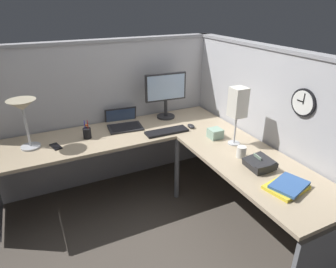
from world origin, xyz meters
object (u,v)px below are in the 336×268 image
(cell_phone, at_px, (56,146))
(tissue_box, at_px, (215,133))
(book_stack, at_px, (287,186))
(wall_clock, at_px, (304,103))
(coffee_mug, at_px, (241,152))
(keyboard, at_px, (167,131))
(desk_lamp_dome, at_px, (23,109))
(monitor, at_px, (166,92))
(desk_lamp_paper, at_px, (238,104))
(pen_cup, at_px, (87,133))
(office_phone, at_px, (260,164))
(laptop, at_px, (123,123))
(computer_mouse, at_px, (191,126))

(cell_phone, height_order, tissue_box, tissue_box)
(book_stack, bearing_deg, wall_clock, 38.64)
(coffee_mug, relative_size, tissue_box, 0.80)
(keyboard, relative_size, desk_lamp_dome, 0.97)
(monitor, height_order, desk_lamp_paper, desk_lamp_paper)
(desk_lamp_dome, distance_m, wall_clock, 2.28)
(pen_cup, distance_m, office_phone, 1.59)
(desk_lamp_dome, bearing_deg, office_phone, -36.34)
(office_phone, height_order, wall_clock, wall_clock)
(desk_lamp_paper, bearing_deg, keyboard, 132.01)
(cell_phone, bearing_deg, desk_lamp_dome, 141.37)
(laptop, height_order, keyboard, laptop)
(keyboard, xyz_separation_m, office_phone, (0.36, -0.93, 0.03))
(monitor, height_order, coffee_mug, monitor)
(computer_mouse, bearing_deg, coffee_mug, -84.82)
(monitor, height_order, desk_lamp_dome, monitor)
(monitor, xyz_separation_m, pen_cup, (-0.91, -0.16, -0.24))
(keyboard, height_order, book_stack, book_stack)
(wall_clock, bearing_deg, monitor, 112.99)
(pen_cup, xyz_separation_m, tissue_box, (1.10, -0.53, -0.01))
(pen_cup, bearing_deg, book_stack, -53.31)
(coffee_mug, xyz_separation_m, wall_clock, (0.38, -0.20, 0.44))
(pen_cup, height_order, cell_phone, pen_cup)
(cell_phone, bearing_deg, computer_mouse, -21.19)
(desk_lamp_paper, bearing_deg, pen_cup, 148.95)
(pen_cup, bearing_deg, monitor, 10.12)
(laptop, distance_m, office_phone, 1.48)
(pen_cup, bearing_deg, office_phone, -46.41)
(office_phone, bearing_deg, monitor, 98.16)
(cell_phone, bearing_deg, pen_cup, -2.20)
(keyboard, height_order, coffee_mug, coffee_mug)
(cell_phone, bearing_deg, wall_clock, -46.19)
(computer_mouse, height_order, book_stack, book_stack)
(laptop, relative_size, book_stack, 1.27)
(desk_lamp_dome, bearing_deg, pen_cup, -2.62)
(computer_mouse, height_order, cell_phone, computer_mouse)
(pen_cup, height_order, wall_clock, wall_clock)
(computer_mouse, bearing_deg, pen_cup, 168.01)
(laptop, distance_m, wall_clock, 1.74)
(wall_clock, bearing_deg, desk_lamp_dome, 149.24)
(office_phone, height_order, coffee_mug, office_phone)
(desk_lamp_dome, distance_m, office_phone, 2.01)
(desk_lamp_paper, bearing_deg, desk_lamp_dome, 156.41)
(computer_mouse, distance_m, desk_lamp_dome, 1.57)
(cell_phone, relative_size, wall_clock, 0.65)
(computer_mouse, bearing_deg, book_stack, -87.03)
(keyboard, xyz_separation_m, cell_phone, (-1.03, 0.15, -0.01))
(computer_mouse, xyz_separation_m, cell_phone, (-1.31, 0.15, -0.01))
(coffee_mug, bearing_deg, computer_mouse, 95.18)
(desk_lamp_dome, xyz_separation_m, wall_clock, (1.96, -1.17, 0.12))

